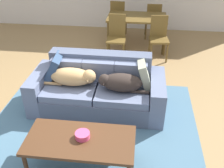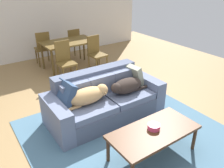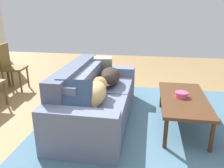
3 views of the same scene
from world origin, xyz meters
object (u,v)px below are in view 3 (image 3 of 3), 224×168
Objects in this scene: bowl_on_coffee_table at (182,95)px; coffee_table at (183,101)px; couch at (94,100)px; dog_on_left_cushion at (94,92)px; dog_on_right_cushion at (110,77)px; dining_chair_near_right at (11,65)px; throw_pillow_by_left_arm at (73,99)px; throw_pillow_by_right_arm at (100,68)px.

coffee_table is at bearing -129.39° from bowl_on_coffee_table.
couch is 2.50× the size of dog_on_left_cushion.
dog_on_left_cushion reaches higher than coffee_table.
couch reaches higher than bowl_on_coffee_table.
dog_on_right_cushion is 2.21m from dining_chair_near_right.
dog_on_left_cushion is 0.40m from throw_pillow_by_left_arm.
bowl_on_coffee_table reaches higher than coffee_table.
coffee_table is 7.31× the size of bowl_on_coffee_table.
dog_on_left_cushion reaches higher than bowl_on_coffee_table.
dog_on_right_cushion is 1.12m from bowl_on_coffee_table.
dog_on_right_cushion is 1.17m from coffee_table.
couch is 1.24m from bowl_on_coffee_table.
couch is 2.19m from dining_chair_near_right.
dining_chair_near_right reaches higher than throw_pillow_by_right_arm.
coffee_table is at bearing -107.96° from dog_on_right_cushion.
dog_on_right_cushion is at bearing 71.50° from coffee_table.
throw_pillow_by_right_arm is 1.51m from coffee_table.
throw_pillow_by_right_arm is 1.91m from dining_chair_near_right.
dog_on_right_cushion is (0.36, -0.17, 0.25)m from couch.
throw_pillow_by_left_arm is 0.46× the size of dining_chair_near_right.
dog_on_right_cushion is 0.42m from throw_pillow_by_right_arm.
couch is 0.47m from dog_on_right_cushion.
throw_pillow_by_left_arm is at bearing 119.51° from bowl_on_coffee_table.
dining_chair_near_right is (1.01, 3.20, 0.12)m from coffee_table.
dog_on_left_cushion is 1.95× the size of throw_pillow_by_left_arm.
couch reaches higher than dog_on_right_cushion.
dog_on_left_cushion is at bearing 174.72° from dog_on_right_cushion.
dining_chair_near_right is at bearing 72.69° from bowl_on_coffee_table.
coffee_table is at bearing -72.72° from dog_on_left_cushion.
throw_pillow_by_left_arm is at bearing 156.17° from dog_on_left_cushion.
dog_on_left_cushion is 0.72m from dog_on_right_cushion.
bowl_on_coffee_table is at bearing -118.33° from throw_pillow_by_right_arm.
dog_on_left_cushion is 2.05× the size of throw_pillow_by_right_arm.
bowl_on_coffee_table is at bearing -107.23° from dog_on_right_cushion.
throw_pillow_by_left_arm is 1.05× the size of throw_pillow_by_right_arm.
dog_on_left_cushion is 1.20m from bowl_on_coffee_table.
dog_on_right_cushion is at bearing -24.90° from couch.
dog_on_left_cushion is (-0.35, -0.10, 0.26)m from couch.
dog_on_left_cushion is 4.76× the size of bowl_on_coffee_table.
couch is at bearing -122.99° from dining_chair_near_right.
throw_pillow_by_left_arm is 1.43m from throw_pillow_by_right_arm.
throw_pillow_by_left_arm is (-0.71, 0.06, 0.31)m from couch.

